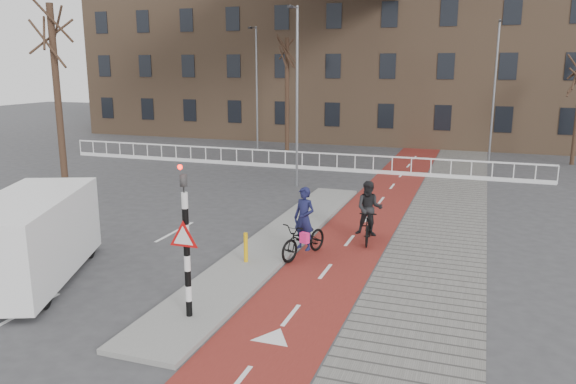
% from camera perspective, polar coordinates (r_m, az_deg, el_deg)
% --- Properties ---
extents(ground, '(120.00, 120.00, 0.00)m').
position_cam_1_polar(ground, '(14.70, -4.04, -10.02)').
color(ground, '#38383A').
rests_on(ground, ground).
extents(bike_lane, '(2.50, 60.00, 0.01)m').
position_cam_1_polar(bike_lane, '(23.47, 9.03, -1.39)').
color(bike_lane, maroon).
rests_on(bike_lane, ground).
extents(sidewalk, '(3.00, 60.00, 0.01)m').
position_cam_1_polar(sidewalk, '(23.17, 15.86, -1.91)').
color(sidewalk, slate).
rests_on(sidewalk, ground).
extents(curb_island, '(1.80, 16.00, 0.12)m').
position_cam_1_polar(curb_island, '(18.41, -1.15, -5.02)').
color(curb_island, gray).
rests_on(curb_island, ground).
extents(traffic_signal, '(0.80, 0.80, 3.68)m').
position_cam_1_polar(traffic_signal, '(12.58, -10.35, -4.54)').
color(traffic_signal, black).
rests_on(traffic_signal, curb_island).
extents(bollard, '(0.12, 0.12, 0.87)m').
position_cam_1_polar(bollard, '(16.29, -4.31, -5.63)').
color(bollard, '#E3A80C').
rests_on(bollard, curb_island).
extents(cyclist_near, '(1.36, 2.21, 2.15)m').
position_cam_1_polar(cyclist_near, '(16.92, 1.65, -4.26)').
color(cyclist_near, black).
rests_on(cyclist_near, bike_lane).
extents(cyclist_far, '(0.94, 1.96, 2.04)m').
position_cam_1_polar(cyclist_far, '(18.43, 8.22, -2.56)').
color(cyclist_far, black).
rests_on(cyclist_far, bike_lane).
extents(van, '(3.98, 5.77, 2.30)m').
position_cam_1_polar(van, '(16.42, -24.81, -4.25)').
color(van, white).
rests_on(van, ground).
extents(railing, '(28.00, 0.10, 0.99)m').
position_cam_1_polar(railing, '(31.68, -0.28, 3.01)').
color(railing, silver).
rests_on(railing, ground).
extents(townhouse_row, '(46.00, 10.00, 15.90)m').
position_cam_1_polar(townhouse_row, '(45.27, 8.78, 15.34)').
color(townhouse_row, '#7F6047').
rests_on(townhouse_row, ground).
extents(tree_left, '(0.29, 0.29, 8.20)m').
position_cam_1_polar(tree_left, '(26.31, -22.31, 8.38)').
color(tree_left, '#332016').
rests_on(tree_left, ground).
extents(tree_mid, '(0.28, 0.28, 7.41)m').
position_cam_1_polar(tree_mid, '(37.50, -0.10, 9.76)').
color(tree_mid, '#332016').
rests_on(tree_mid, ground).
extents(streetlight_near, '(0.12, 0.12, 8.29)m').
position_cam_1_polar(streetlight_near, '(26.38, 0.93, 9.43)').
color(streetlight_near, slate).
rests_on(streetlight_near, ground).
extents(streetlight_left, '(0.12, 0.12, 8.13)m').
position_cam_1_polar(streetlight_left, '(38.07, -3.18, 10.33)').
color(streetlight_left, slate).
rests_on(streetlight_left, ground).
extents(streetlight_right, '(0.12, 0.12, 8.16)m').
position_cam_1_polar(streetlight_right, '(34.76, 20.20, 9.37)').
color(streetlight_right, slate).
rests_on(streetlight_right, ground).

